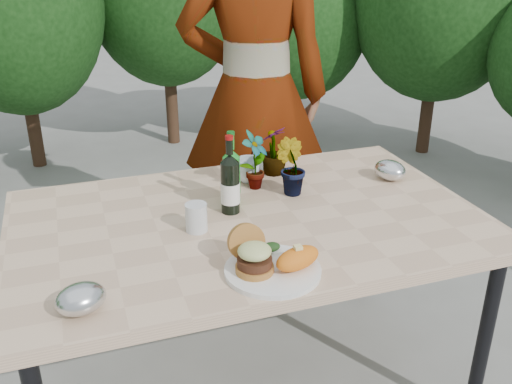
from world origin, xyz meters
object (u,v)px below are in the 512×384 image
object	(u,v)px
patio_table	(249,232)
person	(255,95)
dinner_plate	(273,270)
wine_bottle	(230,185)

from	to	relation	value
patio_table	person	distance (m)	0.88
patio_table	person	bearing A→B (deg)	69.84
patio_table	person	xyz separation A→B (m)	(0.29, 0.78, 0.27)
patio_table	dinner_plate	world-z (taller)	dinner_plate
patio_table	dinner_plate	bearing A→B (deg)	-97.04
wine_bottle	person	xyz separation A→B (m)	(0.33, 0.72, 0.11)
dinner_plate	wine_bottle	size ratio (longest dim) A/B	1.00
dinner_plate	person	size ratio (longest dim) A/B	0.15
patio_table	wine_bottle	size ratio (longest dim) A/B	5.70
patio_table	wine_bottle	xyz separation A→B (m)	(-0.05, 0.06, 0.16)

